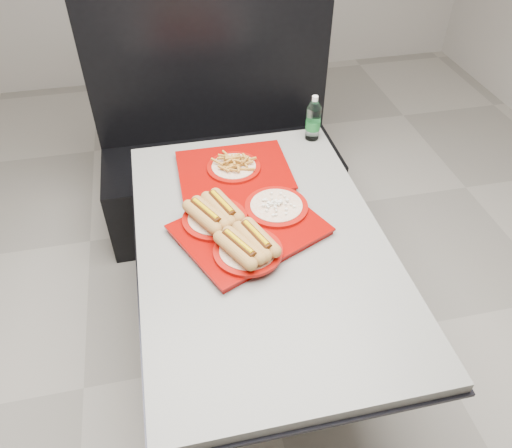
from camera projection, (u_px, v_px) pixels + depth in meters
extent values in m
plane|color=#A29C91|center=(260.00, 355.00, 2.33)|extent=(6.00, 6.00, 0.00)
cylinder|color=black|center=(260.00, 352.00, 2.31)|extent=(0.52, 0.52, 0.05)
cylinder|color=black|center=(261.00, 303.00, 2.07)|extent=(0.11, 0.11, 0.66)
cube|color=black|center=(261.00, 248.00, 1.85)|extent=(0.92, 1.42, 0.01)
cube|color=gray|center=(262.00, 243.00, 1.84)|extent=(0.90, 1.40, 0.04)
cube|color=black|center=(223.00, 186.00, 2.92)|extent=(1.30, 0.55, 0.45)
cube|color=black|center=(211.00, 76.00, 2.71)|extent=(1.30, 0.10, 1.10)
cube|color=#820603|center=(250.00, 231.00, 1.84)|extent=(0.60, 0.55, 0.02)
cube|color=#820603|center=(250.00, 228.00, 1.83)|extent=(0.61, 0.56, 0.01)
cylinder|color=#910A04|center=(248.00, 251.00, 1.73)|extent=(0.24, 0.24, 0.01)
cylinder|color=silver|center=(248.00, 250.00, 1.72)|extent=(0.20, 0.20, 0.01)
cylinder|color=#910A04|center=(215.00, 219.00, 1.85)|extent=(0.24, 0.24, 0.01)
cylinder|color=silver|center=(215.00, 217.00, 1.85)|extent=(0.20, 0.20, 0.01)
cylinder|color=#910A04|center=(276.00, 207.00, 1.91)|extent=(0.24, 0.24, 0.01)
cylinder|color=silver|center=(276.00, 205.00, 1.90)|extent=(0.20, 0.20, 0.01)
cube|color=#820603|center=(234.00, 172.00, 2.12)|extent=(0.46, 0.36, 0.02)
cube|color=#820603|center=(234.00, 169.00, 2.11)|extent=(0.47, 0.37, 0.01)
cylinder|color=#910A04|center=(234.00, 167.00, 2.10)|extent=(0.23, 0.23, 0.01)
cylinder|color=silver|center=(234.00, 166.00, 2.10)|extent=(0.19, 0.19, 0.01)
cylinder|color=silver|center=(313.00, 123.00, 2.28)|extent=(0.06, 0.06, 0.16)
cylinder|color=#1A6A2B|center=(313.00, 125.00, 2.29)|extent=(0.07, 0.07, 0.04)
cone|color=silver|center=(315.00, 104.00, 2.22)|extent=(0.06, 0.06, 0.04)
cylinder|color=silver|center=(315.00, 98.00, 2.20)|extent=(0.03, 0.03, 0.02)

